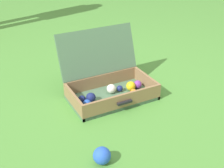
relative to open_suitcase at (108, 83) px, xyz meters
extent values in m
plane|color=#4C8C38|center=(-0.04, -0.12, -0.11)|extent=(16.00, 16.00, 0.00)
cube|color=#4C7051|center=(0.00, -0.06, -0.09)|extent=(0.61, 0.35, 0.03)
cube|color=olive|center=(-0.30, -0.06, -0.04)|extent=(0.02, 0.35, 0.13)
cube|color=olive|center=(0.30, -0.06, -0.04)|extent=(0.02, 0.35, 0.13)
cube|color=olive|center=(0.00, -0.23, -0.04)|extent=(0.58, 0.02, 0.13)
cube|color=olive|center=(0.00, 0.10, -0.04)|extent=(0.58, 0.02, 0.13)
cube|color=#4C7051|center=(0.00, 0.17, 0.18)|extent=(0.61, 0.14, 0.33)
cube|color=black|center=(0.00, -0.25, -0.04)|extent=(0.11, 0.02, 0.02)
sphere|color=blue|center=(-0.22, -0.12, -0.05)|extent=(0.06, 0.06, 0.06)
sphere|color=navy|center=(-0.23, -0.04, -0.05)|extent=(0.05, 0.05, 0.05)
sphere|color=#CCDB38|center=(-0.09, -0.16, -0.05)|extent=(0.05, 0.05, 0.05)
sphere|color=white|center=(0.02, -0.02, -0.05)|extent=(0.07, 0.07, 0.07)
sphere|color=yellow|center=(0.17, -0.05, -0.05)|extent=(0.07, 0.07, 0.07)
sphere|color=orange|center=(0.15, -0.12, -0.06)|extent=(0.05, 0.05, 0.05)
sphere|color=navy|center=(0.08, -0.03, -0.06)|extent=(0.05, 0.05, 0.05)
sphere|color=purple|center=(0.23, -0.05, -0.05)|extent=(0.06, 0.06, 0.06)
sphere|color=navy|center=(-0.17, -0.06, -0.05)|extent=(0.07, 0.07, 0.07)
sphere|color=blue|center=(-0.35, -0.62, -0.06)|extent=(0.10, 0.10, 0.10)
camera|label=1|loc=(-0.88, -1.74, 1.05)|focal=48.36mm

